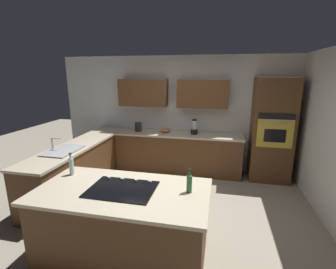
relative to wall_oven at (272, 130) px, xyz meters
name	(u,v)px	position (x,y,z in m)	size (l,w,h in m)	color
ground_plane	(166,211)	(1.85, 1.72, -1.07)	(14.00, 14.00, 0.00)	#9E937F
wall_back	(183,109)	(1.91, -0.33, 0.34)	(6.00, 0.44, 2.60)	silver
lower_cabinets_back	(178,153)	(1.95, 0.00, -0.64)	(2.80, 0.60, 0.86)	brown
countertop_back	(178,134)	(1.95, 0.00, -0.19)	(2.84, 0.64, 0.04)	beige
lower_cabinets_side	(82,166)	(3.67, 1.17, -0.64)	(0.60, 2.90, 0.86)	brown
countertop_side	(80,144)	(3.67, 1.17, -0.19)	(0.64, 2.94, 0.04)	beige
island_base	(124,225)	(2.11, 2.81, -0.64)	(1.93, 0.98, 0.86)	brown
island_top	(122,191)	(2.11, 2.81, -0.19)	(2.01, 1.06, 0.04)	beige
wall_oven	(272,130)	(0.00, 0.00, 0.00)	(0.80, 0.66, 2.14)	brown
sink_unit	(63,150)	(3.68, 1.68, -0.15)	(0.46, 0.70, 0.23)	#515456
cooktop	(122,189)	(2.11, 2.81, -0.16)	(0.76, 0.56, 0.03)	black
blender	(194,128)	(1.60, -0.03, -0.03)	(0.15, 0.15, 0.33)	black
mixing_bowl	(165,130)	(2.25, -0.03, -0.11)	(0.21, 0.21, 0.12)	#CC724C
kettle	(138,127)	(2.90, -0.03, -0.07)	(0.16, 0.16, 0.21)	#262628
oil_bottle	(71,166)	(2.93, 2.55, -0.05)	(0.06, 0.06, 0.30)	silver
second_bottle	(189,183)	(1.35, 2.71, -0.06)	(0.06, 0.06, 0.28)	#336B38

